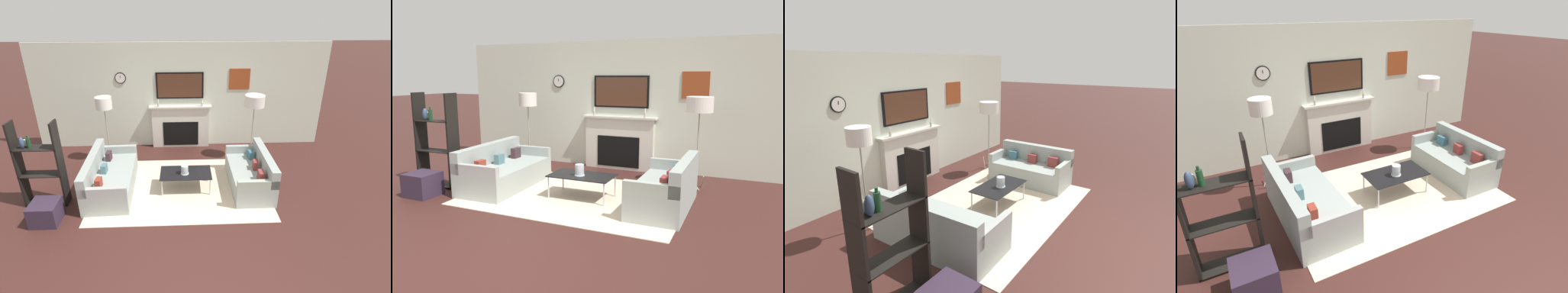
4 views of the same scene
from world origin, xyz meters
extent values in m
plane|color=#3D1F1A|center=(0.00, 0.00, 0.00)|extent=(60.00, 60.00, 0.00)
cube|color=silver|center=(0.00, 4.55, 1.35)|extent=(7.49, 0.07, 2.70)
cube|color=beige|center=(0.00, 4.44, 0.55)|extent=(1.49, 0.16, 1.09)
cube|color=black|center=(0.00, 4.35, 0.39)|extent=(0.93, 0.01, 0.65)
cube|color=beige|center=(0.00, 4.42, 1.11)|extent=(1.61, 0.22, 0.04)
cylinder|color=#B2AD9E|center=(-0.56, 4.39, 1.18)|extent=(0.04, 0.04, 0.10)
cylinder|color=white|center=(-0.56, 4.39, 1.28)|extent=(0.03, 0.03, 0.09)
cylinder|color=#B2AD9E|center=(0.56, 4.39, 1.18)|extent=(0.04, 0.04, 0.10)
cylinder|color=white|center=(0.56, 4.39, 1.28)|extent=(0.03, 0.03, 0.09)
cube|color=black|center=(0.00, 4.50, 1.64)|extent=(1.20, 0.04, 0.67)
cube|color=#4C2D1E|center=(0.00, 4.48, 1.64)|extent=(1.12, 0.01, 0.60)
cylinder|color=black|center=(-1.47, 4.50, 1.85)|extent=(0.27, 0.02, 0.27)
cylinder|color=silver|center=(-1.47, 4.49, 1.85)|extent=(0.24, 0.00, 0.24)
cube|color=black|center=(-1.47, 4.48, 1.88)|extent=(0.01, 0.00, 0.06)
cube|color=#913D1B|center=(1.51, 4.51, 1.79)|extent=(0.52, 0.02, 0.52)
cube|color=beige|center=(0.00, 2.33, 0.01)|extent=(3.55, 2.45, 0.01)
cube|color=#97A19C|center=(-1.42, 2.33, 0.21)|extent=(0.94, 1.88, 0.41)
cube|color=#97A19C|center=(-1.78, 2.32, 0.59)|extent=(0.23, 1.86, 0.36)
cube|color=#98A09C|center=(-1.46, 3.21, 0.50)|extent=(0.87, 0.13, 0.18)
cube|color=#9B9D9C|center=(-1.39, 1.46, 0.50)|extent=(0.87, 0.13, 0.18)
cube|color=#3B272B|center=(-1.57, 2.88, 0.51)|extent=(0.11, 0.20, 0.19)
cube|color=slate|center=(-1.55, 2.33, 0.50)|extent=(0.11, 0.18, 0.18)
cube|color=maroon|center=(-1.53, 1.78, 0.50)|extent=(0.11, 0.18, 0.18)
cube|color=#97A19C|center=(1.42, 2.33, 0.21)|extent=(0.78, 1.62, 0.41)
cube|color=#97A19C|center=(1.73, 2.34, 0.59)|extent=(0.16, 1.62, 0.36)
cube|color=#9AA598|center=(1.43, 1.57, 0.50)|extent=(0.78, 0.10, 0.18)
cube|color=#99A09D|center=(1.42, 3.10, 0.50)|extent=(0.78, 0.10, 0.18)
cube|color=brown|center=(1.54, 1.86, 0.52)|extent=(0.10, 0.21, 0.21)
cube|color=maroon|center=(1.54, 2.34, 0.51)|extent=(0.12, 0.19, 0.18)
cube|color=#3A697C|center=(1.54, 2.81, 0.50)|extent=(0.12, 0.19, 0.18)
cube|color=black|center=(0.10, 2.29, 0.38)|extent=(1.04, 0.59, 0.02)
cylinder|color=#B7B7BC|center=(-0.38, 2.03, 0.19)|extent=(0.02, 0.02, 0.37)
cylinder|color=#B7B7BC|center=(0.58, 2.03, 0.19)|extent=(0.02, 0.02, 0.37)
cylinder|color=#B7B7BC|center=(-0.38, 2.55, 0.19)|extent=(0.02, 0.02, 0.37)
cylinder|color=#B7B7BC|center=(0.58, 2.55, 0.19)|extent=(0.02, 0.02, 0.37)
cylinder|color=silver|center=(0.08, 2.24, 0.48)|extent=(0.15, 0.15, 0.18)
cylinder|color=silver|center=(0.08, 2.24, 0.44)|extent=(0.08, 0.08, 0.10)
cylinder|color=silver|center=(0.08, 2.24, 0.39)|extent=(0.17, 0.17, 0.01)
cylinder|color=#9E998E|center=(-1.62, 3.64, 0.12)|extent=(0.09, 0.23, 0.26)
cylinder|color=#9E998E|center=(-1.81, 3.68, 0.12)|extent=(0.17, 0.19, 0.26)
cylinder|color=#9E998E|center=(-1.75, 3.50, 0.12)|extent=(0.23, 0.07, 0.26)
cylinder|color=#9E998E|center=(-1.73, 3.60, 0.80)|extent=(0.02, 0.02, 1.11)
cylinder|color=white|center=(-1.73, 3.60, 1.49)|extent=(0.37, 0.37, 0.27)
cylinder|color=#9E998E|center=(1.83, 3.64, 0.12)|extent=(0.09, 0.23, 0.26)
cylinder|color=#9E998E|center=(1.65, 3.68, 0.12)|extent=(0.17, 0.19, 0.26)
cylinder|color=#9E998E|center=(1.70, 3.50, 0.12)|extent=(0.23, 0.07, 0.26)
cylinder|color=#9E998E|center=(1.73, 3.60, 0.80)|extent=(0.02, 0.02, 1.11)
cylinder|color=white|center=(1.73, 3.60, 1.49)|extent=(0.46, 0.46, 0.27)
cube|color=black|center=(-2.95, 1.90, 0.84)|extent=(0.04, 0.28, 1.68)
cube|color=black|center=(-2.20, 1.90, 0.84)|extent=(0.04, 0.28, 1.68)
cube|color=black|center=(-2.58, 1.90, 0.65)|extent=(0.79, 0.28, 0.01)
cube|color=black|center=(-2.58, 1.90, 1.19)|extent=(0.79, 0.28, 0.02)
ellipsoid|color=#384E71|center=(-2.79, 1.88, 1.30)|extent=(0.09, 0.09, 0.21)
cylinder|color=#194223|center=(-2.69, 1.91, 1.29)|extent=(0.07, 0.07, 0.19)
cylinder|color=#194223|center=(-2.69, 1.91, 1.41)|extent=(0.03, 0.03, 0.05)
ellipsoid|color=silver|center=(-2.78, 1.95, 1.27)|extent=(0.10, 0.10, 0.15)
camera|label=1|loc=(0.06, -3.13, 3.53)|focal=28.00mm
camera|label=2|loc=(2.58, -3.16, 1.98)|focal=35.00mm
camera|label=3|loc=(-4.25, -0.37, 2.55)|focal=28.00mm
camera|label=4|loc=(-2.42, -1.49, 2.98)|focal=28.00mm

